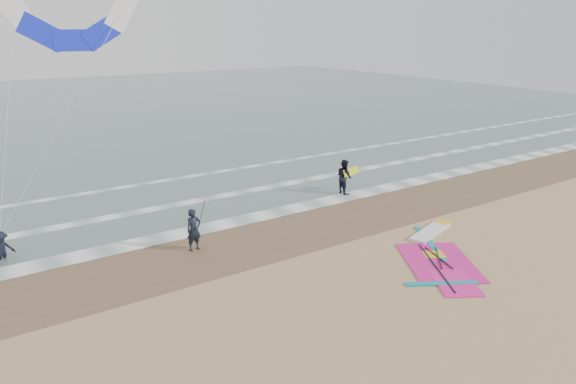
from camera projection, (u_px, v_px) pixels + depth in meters
ground at (379, 285)px, 18.15m from camera, size 120.00×120.00×0.00m
sea_water at (78, 110)px, 56.36m from camera, size 120.00×80.00×0.02m
wet_sand_band at (287, 231)px, 22.93m from camera, size 120.00×5.00×0.01m
foam_waterline at (240, 203)px, 26.46m from camera, size 120.00×9.15×0.02m
windsurf_rig at (438, 253)px, 20.58m from camera, size 6.10×5.77×0.15m
person_standing at (194, 230)px, 20.70m from camera, size 0.68×0.49×1.76m
person_walking at (344, 177)px, 27.81m from camera, size 0.76×0.96×1.90m
person_wading at (1, 242)px, 19.86m from camera, size 1.14×0.95×1.53m
held_pole at (200, 219)px, 20.73m from camera, size 0.17×0.86×1.82m
carried_kiteboard at (351, 171)px, 27.86m from camera, size 1.30×0.51×0.39m
surf_kite at (72, 26)px, 22.49m from camera, size 7.41×3.64×9.45m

